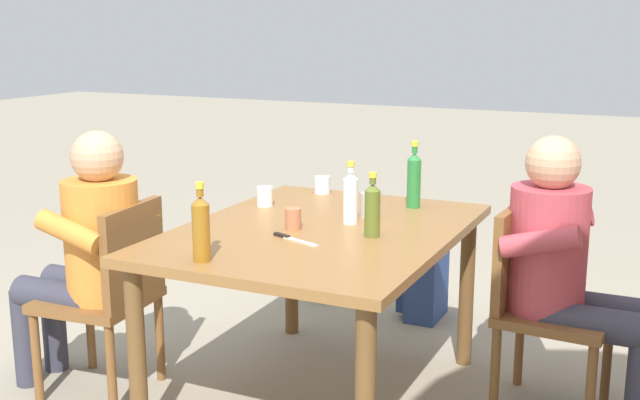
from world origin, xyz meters
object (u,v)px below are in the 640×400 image
bottle_clear (350,197)px  backpack_by_far_side (332,265)px  bottle_green (414,179)px  chair_far_left (537,299)px  table_knife (292,239)px  chair_near_right (112,289)px  cup_terracotta (293,219)px  bottle_olive (372,209)px  cup_steel (369,205)px  person_in_white_shirt (89,249)px  cup_glass (322,185)px  person_in_plaid_shirt (566,264)px  dining_table (320,249)px  bottle_amber (201,227)px  backpack_by_near_side (425,282)px  cup_white (265,196)px

bottle_clear → backpack_by_far_side: size_ratio=0.68×
bottle_green → backpack_by_far_side: 1.29m
chair_far_left → table_knife: bearing=-57.9°
chair_near_right → cup_terracotta: size_ratio=9.79×
chair_near_right → cup_terracotta: bearing=108.8°
bottle_green → backpack_by_far_side: (-0.75, -0.75, -0.72)m
bottle_olive → cup_steel: bottle_olive is taller
person_in_white_shirt → cup_glass: person_in_white_shirt is taller
person_in_plaid_shirt → dining_table: bearing=-71.1°
dining_table → backpack_by_far_side: bearing=-158.0°
chair_near_right → bottle_olive: bearing=104.8°
person_in_plaid_shirt → backpack_by_far_side: size_ratio=2.99×
bottle_olive → cup_glass: bearing=-141.5°
bottle_amber → bottle_green: 1.21m
person_in_white_shirt → backpack_by_far_side: 1.73m
chair_near_right → chair_far_left: (-0.65, 1.70, 0.00)m
dining_table → bottle_clear: (-0.13, 0.08, 0.21)m
dining_table → cup_glass: (-0.64, -0.28, 0.13)m
bottle_olive → person_in_white_shirt: bearing=-76.2°
bottle_clear → cup_terracotta: (0.19, -0.18, -0.07)m
chair_near_right → table_knife: (-0.11, 0.83, 0.30)m
chair_far_left → bottle_amber: 1.46m
person_in_plaid_shirt → cup_glass: bearing=-103.9°
dining_table → table_knife: size_ratio=6.27×
bottle_olive → bottle_clear: bearing=-134.2°
backpack_by_near_side → person_in_plaid_shirt: bearing=45.8°
dining_table → cup_glass: size_ratio=17.04×
chair_near_right → cup_white: same height
bottle_amber → backpack_by_near_side: 1.92m
person_in_white_shirt → backpack_by_near_side: person_in_white_shirt is taller
bottle_clear → person_in_white_shirt: bearing=-66.5°
bottle_green → backpack_by_near_side: 0.96m
bottle_clear → cup_glass: size_ratio=3.15×
table_knife → backpack_by_far_side: (-1.50, -0.50, -0.59)m
table_knife → cup_terracotta: bearing=-154.6°
cup_white → chair_near_right: bearing=-37.1°
dining_table → bottle_amber: bearing=-17.1°
cup_glass → backpack_by_near_side: (-0.52, 0.39, -0.62)m
chair_far_left → cup_steel: 0.82m
bottle_amber → cup_white: bearing=-165.7°
cup_glass → chair_near_right: bearing=-30.5°
bottle_green → cup_steel: size_ratio=2.89×
chair_far_left → bottle_clear: bearing=-74.8°
dining_table → chair_near_right: bearing=-69.3°
cup_glass → bottle_green: bearing=78.2°
backpack_by_far_side → bottle_green: bearing=44.8°
bottle_green → backpack_by_near_side: bearing=-168.4°
dining_table → person_in_white_shirt: person_in_white_shirt is taller
dining_table → cup_glass: 0.71m
cup_white → cup_glass: 0.39m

